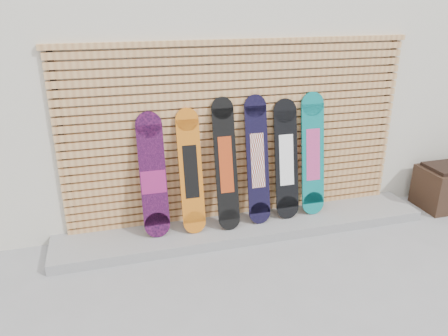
{
  "coord_description": "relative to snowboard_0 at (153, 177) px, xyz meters",
  "views": [
    {
      "loc": [
        -1.68,
        -3.86,
        2.75
      ],
      "look_at": [
        -0.4,
        0.75,
        0.85
      ],
      "focal_mm": 35.0,
      "sensor_mm": 36.0,
      "label": 1
    }
  ],
  "objects": [
    {
      "name": "snowboard_2",
      "position": [
        0.85,
        -0.03,
        0.07
      ],
      "size": [
        0.26,
        0.4,
        1.55
      ],
      "color": "black",
      "rests_on": "concrete_step"
    },
    {
      "name": "building",
      "position": [
        1.73,
        2.73,
        0.98
      ],
      "size": [
        12.0,
        5.0,
        3.6
      ],
      "primitive_type": "cube",
      "color": "beige",
      "rests_on": "ground"
    },
    {
      "name": "concrete_step",
      "position": [
        1.08,
        -0.09,
        -0.76
      ],
      "size": [
        4.6,
        0.7,
        0.12
      ],
      "primitive_type": "cube",
      "color": "gray",
      "rests_on": "ground"
    },
    {
      "name": "ground",
      "position": [
        1.23,
        -0.77,
        -0.82
      ],
      "size": [
        80.0,
        80.0,
        0.0
      ],
      "primitive_type": "plane",
      "color": "gray",
      "rests_on": "ground"
    },
    {
      "name": "slat_wall",
      "position": [
        1.08,
        0.2,
        0.38
      ],
      "size": [
        4.26,
        0.08,
        2.29
      ],
      "color": "tan",
      "rests_on": "ground"
    },
    {
      "name": "snowboard_3",
      "position": [
        1.26,
        -0.0,
        0.07
      ],
      "size": [
        0.27,
        0.35,
        1.55
      ],
      "color": "black",
      "rests_on": "concrete_step"
    },
    {
      "name": "snowboard_1",
      "position": [
        0.44,
        -0.01,
        0.02
      ],
      "size": [
        0.27,
        0.36,
        1.45
      ],
      "color": "#C86715",
      "rests_on": "concrete_step"
    },
    {
      "name": "snowboard_4",
      "position": [
        1.64,
        0.01,
        0.03
      ],
      "size": [
        0.3,
        0.32,
        1.48
      ],
      "color": "black",
      "rests_on": "concrete_step"
    },
    {
      "name": "snowboard_5",
      "position": [
        2.0,
        0.02,
        0.06
      ],
      "size": [
        0.3,
        0.3,
        1.54
      ],
      "color": "#0B706F",
      "rests_on": "concrete_step"
    },
    {
      "name": "snowboard_0",
      "position": [
        0.0,
        0.0,
        0.0
      ],
      "size": [
        0.3,
        0.34,
        1.43
      ],
      "color": "black",
      "rests_on": "concrete_step"
    }
  ]
}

